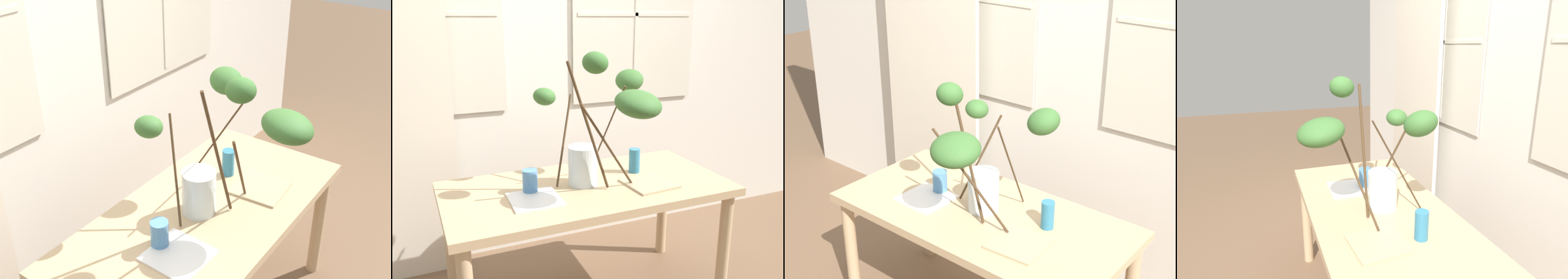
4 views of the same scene
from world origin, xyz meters
TOP-DOWN VIEW (x-y plane):
  - back_wall_with_windows at (0.00, 0.85)m, footprint 4.96×0.14m
  - curtain_sheer_side at (-0.99, 0.68)m, footprint 0.79×0.03m
  - dining_table at (0.00, 0.00)m, footprint 1.52×0.75m
  - vase_with_branches at (0.06, -0.08)m, footprint 0.66×0.73m
  - drinking_glass_blue_left at (-0.31, 0.02)m, footprint 0.08×0.08m
  - drinking_glass_blue_right at (0.34, 0.08)m, footprint 0.06×0.06m
  - plate_square_left at (-0.31, -0.08)m, footprint 0.25×0.25m
  - plate_square_right at (0.31, -0.12)m, footprint 0.26×0.26m

SIDE VIEW (x-z plane):
  - dining_table at x=0.00m, z-range 0.27..0.99m
  - plate_square_left at x=-0.31m, z-range 0.72..0.73m
  - plate_square_right at x=0.31m, z-range 0.72..0.73m
  - drinking_glass_blue_left at x=-0.31m, z-range 0.72..0.85m
  - drinking_glass_blue_right at x=0.34m, z-range 0.72..0.86m
  - vase_with_branches at x=0.06m, z-range 0.71..1.45m
  - curtain_sheer_side at x=-0.99m, z-range 0.00..2.54m
  - back_wall_with_windows at x=0.00m, z-range 0.00..2.99m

